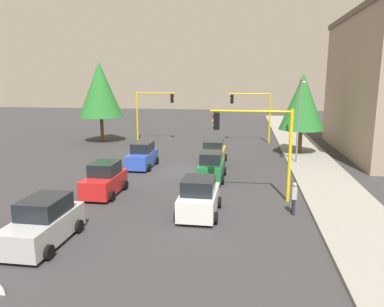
{
  "coord_description": "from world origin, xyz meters",
  "views": [
    {
      "loc": [
        26.57,
        5.08,
        6.81
      ],
      "look_at": [
        -0.98,
        0.89,
        1.2
      ],
      "focal_mm": 34.1,
      "sensor_mm": 36.0,
      "label": 1
    }
  ],
  "objects": [
    {
      "name": "pedestrian_crossing",
      "position": [
        8.12,
        7.57,
        0.91
      ],
      "size": [
        0.4,
        0.24,
        1.7
      ],
      "color": "#262638",
      "rests_on": "ground"
    },
    {
      "name": "ground_plane",
      "position": [
        0.0,
        0.0,
        0.0
      ],
      "size": [
        120.0,
        120.0,
        0.0
      ],
      "primitive_type": "plane",
      "color": "#353538"
    },
    {
      "name": "tree_roadside_mid",
      "position": [
        -8.0,
        10.0,
        4.87
      ],
      "size": [
        4.07,
        4.07,
        7.43
      ],
      "color": "brown",
      "rests_on": "ground"
    },
    {
      "name": "car_red",
      "position": [
        6.38,
        -3.34,
        0.9
      ],
      "size": [
        3.7,
        2.0,
        1.98
      ],
      "color": "red",
      "rests_on": "ground"
    },
    {
      "name": "sidewalk_kerb",
      "position": [
        -5.0,
        10.5,
        0.07
      ],
      "size": [
        80.0,
        4.0,
        0.15
      ],
      "primitive_type": "cube",
      "color": "gray",
      "rests_on": "ground"
    },
    {
      "name": "car_yellow",
      "position": [
        -2.89,
        2.41,
        0.9
      ],
      "size": [
        4.09,
        2.04,
        1.98
      ],
      "color": "yellow",
      "rests_on": "ground"
    },
    {
      "name": "street_lamp_curbside",
      "position": [
        -3.61,
        9.2,
        4.35
      ],
      "size": [
        2.15,
        0.28,
        7.0
      ],
      "color": "slate",
      "rests_on": "ground"
    },
    {
      "name": "traffic_signal_far_left",
      "position": [
        -14.0,
        5.67,
        3.91
      ],
      "size": [
        0.36,
        4.59,
        5.51
      ],
      "color": "yellow",
      "rests_on": "ground"
    },
    {
      "name": "car_green",
      "position": [
        1.97,
        2.7,
        0.9
      ],
      "size": [
        3.88,
        1.92,
        1.98
      ],
      "color": "#1E7238",
      "rests_on": "ground"
    },
    {
      "name": "car_blue",
      "position": [
        -0.8,
        -3.08,
        0.9
      ],
      "size": [
        3.92,
        1.97,
        1.98
      ],
      "color": "blue",
      "rests_on": "ground"
    },
    {
      "name": "car_white",
      "position": [
        8.88,
        2.75,
        0.9
      ],
      "size": [
        3.73,
        2.11,
        1.98
      ],
      "color": "white",
      "rests_on": "ground"
    },
    {
      "name": "traffic_signal_near_left",
      "position": [
        6.0,
        5.63,
        3.75
      ],
      "size": [
        0.36,
        4.59,
        5.27
      ],
      "color": "yellow",
      "rests_on": "ground"
    },
    {
      "name": "tree_opposite_side",
      "position": [
        -12.0,
        -11.0,
        5.79
      ],
      "size": [
        4.8,
        4.8,
        8.81
      ],
      "color": "brown",
      "rests_on": "ground"
    },
    {
      "name": "traffic_signal_far_right",
      "position": [
        -14.0,
        -5.68,
        3.92
      ],
      "size": [
        0.36,
        4.59,
        5.53
      ],
      "color": "yellow",
      "rests_on": "ground"
    },
    {
      "name": "lane_arrow_near",
      "position": [
        11.51,
        -3.0,
        0.01
      ],
      "size": [
        2.4,
        1.1,
        1.1
      ],
      "color": "silver",
      "rests_on": "ground"
    },
    {
      "name": "car_silver",
      "position": [
        13.21,
        -3.28,
        0.9
      ],
      "size": [
        4.16,
        2.09,
        1.98
      ],
      "color": "#B2B5BA",
      "rests_on": "ground"
    }
  ]
}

